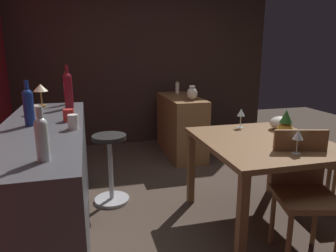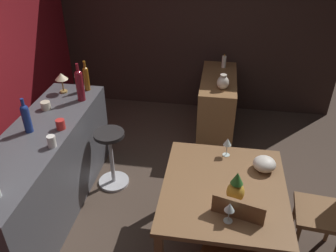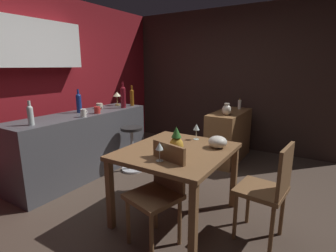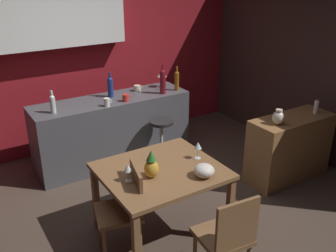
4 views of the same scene
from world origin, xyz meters
name	(u,v)px [view 2 (image 2 of 4)]	position (x,y,z in m)	size (l,w,h in m)	color
ground_plane	(181,228)	(0.00, 0.00, 0.00)	(9.00, 9.00, 0.00)	#47382D
wall_side_right	(184,21)	(2.55, 0.30, 1.30)	(0.10, 4.40, 2.60)	#33231E
dining_table	(223,195)	(-0.18, -0.36, 0.65)	(1.11, 0.98, 0.74)	brown
kitchen_counter	(45,173)	(0.08, 1.34, 0.45)	(2.10, 0.60, 0.90)	#4C4C51
sideboard_cabinet	(217,106)	(1.76, -0.25, 0.41)	(1.10, 0.44, 0.82)	olive
chair_near_window	(230,251)	(-0.60, -0.43, 0.50)	(0.49, 0.49, 0.90)	brown
chair_by_doorway	(330,211)	(-0.08, -1.24, 0.51)	(0.44, 0.44, 0.91)	brown
bar_stool	(111,157)	(0.54, 0.82, 0.36)	(0.34, 0.34, 0.67)	#262323
wine_glass_left	(230,208)	(-0.53, -0.39, 0.87)	(0.07, 0.07, 0.17)	silver
wine_glass_right	(227,142)	(0.25, -0.37, 0.88)	(0.07, 0.07, 0.18)	silver
pineapple_centerpiece	(236,189)	(-0.32, -0.44, 0.86)	(0.13, 0.13, 0.27)	gold
fruit_bowl	(264,164)	(0.09, -0.68, 0.80)	(0.19, 0.19, 0.12)	beige
wine_bottle_amber	(86,77)	(1.02, 1.19, 1.05)	(0.06, 0.06, 0.34)	#8C5114
wine_bottle_cobalt	(26,117)	(0.12, 1.42, 1.05)	(0.07, 0.07, 0.33)	navy
wine_bottle_ruby	(80,84)	(0.78, 1.17, 1.08)	(0.08, 0.08, 0.41)	maroon
cup_white	(52,141)	(-0.07, 1.11, 0.95)	(0.11, 0.07, 0.11)	white
cup_cream	(46,105)	(0.53, 1.45, 0.94)	(0.13, 0.09, 0.08)	beige
cup_red	(61,124)	(0.21, 1.15, 0.95)	(0.12, 0.08, 0.09)	red
counter_lamp	(61,78)	(0.92, 1.43, 1.07)	(0.14, 0.14, 0.23)	#A58447
pillar_candle_tall	(224,62)	(2.11, -0.30, 0.90)	(0.06, 0.06, 0.18)	white
vase_ceramic_ivory	(223,82)	(1.44, -0.30, 0.90)	(0.14, 0.14, 0.18)	beige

